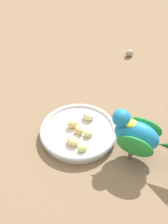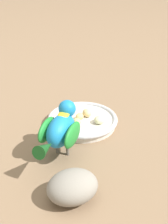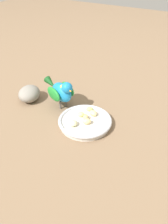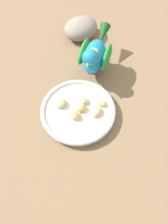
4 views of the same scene
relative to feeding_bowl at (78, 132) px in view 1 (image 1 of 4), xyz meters
The scene contains 10 objects.
ground_plane 0.03m from the feeding_bowl, 123.05° to the left, with size 4.00×4.00×0.00m, color #7A6047.
feeding_bowl is the anchor object (origin of this frame).
apple_piece_0 0.03m from the feeding_bowl, 31.03° to the right, with size 0.02×0.02×0.02m, color #C6D17A.
apple_piece_1 0.02m from the feeding_bowl, 74.74° to the right, with size 0.03×0.02×0.02m, color tan.
apple_piece_2 0.05m from the feeding_bowl, 63.27° to the left, with size 0.03×0.03×0.02m, color beige.
apple_piece_3 0.05m from the feeding_bowl, 102.42° to the right, with size 0.03×0.03×0.02m, color #E5C67F.
apple_piece_4 0.07m from the feeding_bowl, 76.44° to the right, with size 0.03×0.02×0.02m, color #B2CC66.
apple_piece_5 0.03m from the feeding_bowl, 144.71° to the left, with size 0.03×0.02×0.02m, color #E5C67F.
parrot 0.17m from the feeding_bowl, 21.97° to the right, with size 0.18×0.11×0.13m.
pebble_0 0.42m from the feeding_bowl, 69.20° to the left, with size 0.03×0.02×0.02m, color gray.
Camera 1 is at (0.07, -0.58, 0.60)m, focal length 49.96 mm.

